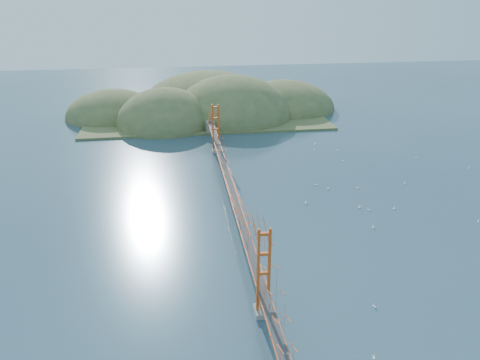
{
  "coord_description": "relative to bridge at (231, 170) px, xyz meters",
  "views": [
    {
      "loc": [
        -9.2,
        -75.3,
        36.77
      ],
      "look_at": [
        1.49,
        0.0,
        5.13
      ],
      "focal_mm": 35.0,
      "sensor_mm": 36.0,
      "label": 1
    }
  ],
  "objects": [
    {
      "name": "sailboat_10",
      "position": [
        10.42,
        -39.08,
        -6.86
      ],
      "size": [
        0.55,
        0.61,
        0.69
      ],
      "color": "white",
      "rests_on": "ground"
    },
    {
      "name": "sailboat_4",
      "position": [
        35.83,
        5.57,
        -6.86
      ],
      "size": [
        0.66,
        0.66,
        0.69
      ],
      "color": "white",
      "rests_on": "ground"
    },
    {
      "name": "sailboat_12",
      "position": [
        23.68,
        27.99,
        -6.86
      ],
      "size": [
        0.59,
        0.56,
        0.66
      ],
      "color": "white",
      "rests_on": "ground"
    },
    {
      "name": "far_headlands",
      "position": [
        2.21,
        68.33,
        -7.01
      ],
      "size": [
        84.0,
        58.0,
        25.0
      ],
      "color": "olive",
      "rests_on": "ground"
    },
    {
      "name": "sailboat_9",
      "position": [
        53.48,
        11.42,
        -6.87
      ],
      "size": [
        0.58,
        0.58,
        0.61
      ],
      "color": "white",
      "rests_on": "ground"
    },
    {
      "name": "sailboat_6",
      "position": [
        13.94,
        -30.86,
        -6.87
      ],
      "size": [
        0.52,
        0.52,
        0.59
      ],
      "color": "white",
      "rests_on": "ground"
    },
    {
      "name": "ground",
      "position": [
        0.0,
        -0.18,
        -7.01
      ],
      "size": [
        320.0,
        320.0,
        0.0
      ],
      "primitive_type": "plane",
      "color": "#2D485A",
      "rests_on": "ground"
    },
    {
      "name": "sailboat_17",
      "position": [
        45.49,
        19.6,
        -6.87
      ],
      "size": [
        0.49,
        0.43,
        0.57
      ],
      "color": "white",
      "rests_on": "ground"
    },
    {
      "name": "sailboat_2",
      "position": [
        23.85,
        -5.0,
        -6.86
      ],
      "size": [
        0.61,
        0.61,
        0.64
      ],
      "color": "white",
      "rests_on": "ground"
    },
    {
      "name": "sailboat_0",
      "position": [
        13.57,
        -0.58,
        -6.86
      ],
      "size": [
        0.54,
        0.59,
        0.67
      ],
      "color": "white",
      "rests_on": "ground"
    },
    {
      "name": "sailboat_3",
      "position": [
        19.66,
        4.96,
        -6.85
      ],
      "size": [
        0.67,
        0.67,
        0.73
      ],
      "color": "white",
      "rests_on": "ground"
    },
    {
      "name": "sailboat_5",
      "position": [
        40.52,
        -11.76,
        -6.87
      ],
      "size": [
        0.47,
        0.51,
        0.58
      ],
      "color": "white",
      "rests_on": "ground"
    },
    {
      "name": "sailboat_16",
      "position": [
        25.52,
        4.58,
        -6.85
      ],
      "size": [
        0.66,
        0.66,
        0.71
      ],
      "color": "white",
      "rests_on": "ground"
    },
    {
      "name": "bridge",
      "position": [
        0.0,
        0.0,
        0.0
      ],
      "size": [
        2.2,
        94.4,
        12.0
      ],
      "color": "gray",
      "rests_on": "ground"
    },
    {
      "name": "sailboat_14",
      "position": [
        22.01,
        -11.31,
        -6.85
      ],
      "size": [
        0.68,
        0.68,
        0.71
      ],
      "color": "white",
      "rests_on": "ground"
    },
    {
      "name": "sailboat_extra_0",
      "position": [
        22.61,
        -3.79,
        -6.85
      ],
      "size": [
        0.7,
        0.7,
        0.74
      ],
      "color": "white",
      "rests_on": "ground"
    },
    {
      "name": "sailboat_15",
      "position": [
        25.09,
        32.43,
        -6.85
      ],
      "size": [
        0.57,
        0.64,
        0.73
      ],
      "color": "white",
      "rests_on": "ground"
    },
    {
      "name": "sailboat_1",
      "position": [
        17.95,
        7.34,
        -6.86
      ],
      "size": [
        0.64,
        0.64,
        0.68
      ],
      "color": "white",
      "rests_on": "ground"
    },
    {
      "name": "sailboat_7",
      "position": [
        28.94,
        27.0,
        -6.87
      ],
      "size": [
        0.53,
        0.47,
        0.6
      ],
      "color": "white",
      "rests_on": "ground"
    },
    {
      "name": "sailboat_8",
      "position": [
        27.96,
        19.78,
        -6.87
      ],
      "size": [
        0.56,
        0.56,
        0.58
      ],
      "color": "white",
      "rests_on": "ground"
    },
    {
      "name": "sailboat_13",
      "position": [
        28.51,
        -5.23,
        -6.85
      ],
      "size": [
        0.67,
        0.67,
        0.71
      ],
      "color": "white",
      "rests_on": "ground"
    }
  ]
}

